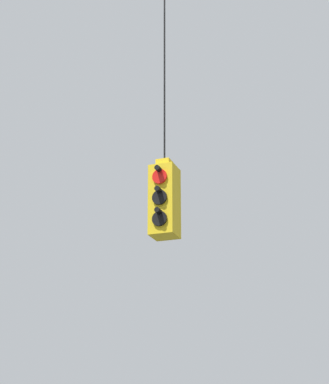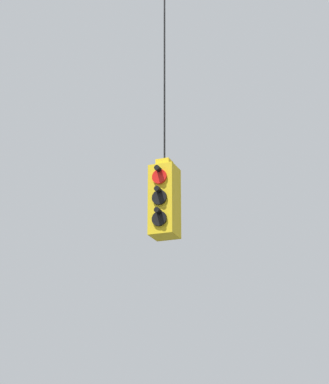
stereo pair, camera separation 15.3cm
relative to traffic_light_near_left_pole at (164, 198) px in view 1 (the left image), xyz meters
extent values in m
cube|color=yellow|center=(0.00, 0.01, -0.05)|extent=(0.34, 0.34, 0.96)
cube|color=yellow|center=(0.00, 0.01, 0.49)|extent=(0.19, 0.19, 0.10)
cylinder|color=black|center=(0.00, 0.01, 2.02)|extent=(0.02, 0.02, 2.98)
cylinder|color=red|center=(0.00, -0.18, 0.24)|extent=(0.20, 0.03, 0.20)
cylinder|color=black|center=(0.00, -0.22, 0.33)|extent=(0.07, 0.12, 0.07)
cylinder|color=black|center=(0.00, -0.18, -0.05)|extent=(0.20, 0.03, 0.20)
cylinder|color=black|center=(0.00, -0.22, 0.04)|extent=(0.07, 0.12, 0.07)
cylinder|color=black|center=(0.00, -0.18, -0.33)|extent=(0.20, 0.03, 0.20)
cylinder|color=black|center=(0.00, -0.22, -0.24)|extent=(0.07, 0.12, 0.07)
camera|label=1|loc=(3.21, -8.71, -3.26)|focal=70.00mm
camera|label=2|loc=(3.36, -8.65, -3.26)|focal=70.00mm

